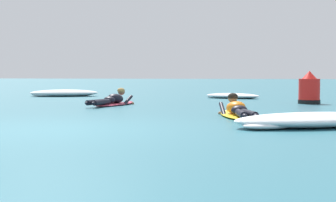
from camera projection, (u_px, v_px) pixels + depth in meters
ground_plane at (168, 99)px, 18.73m from camera, size 120.00×120.00×0.00m
surfer_near at (237, 111)px, 11.24m from camera, size 1.05×2.59×0.54m
surfer_far at (113, 101)px, 15.24m from camera, size 0.96×2.51×0.53m
whitewater_front at (64, 93)px, 21.17m from camera, size 2.87×1.94×0.27m
whitewater_mid_left at (315, 120)px, 9.28m from camera, size 3.15×2.25×0.25m
whitewater_mid_right at (233, 96)px, 19.51m from camera, size 2.24×1.61×0.19m
channel_marker_buoy at (309, 91)px, 16.16m from camera, size 0.66×0.66×0.99m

